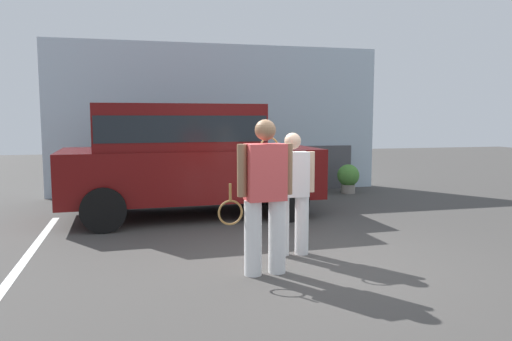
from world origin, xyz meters
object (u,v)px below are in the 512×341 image
parked_suv (186,154)px  tennis_player_man (265,195)px  potted_plant_by_porch (310,177)px  potted_plant_secondary (348,177)px  tennis_player_woman (292,191)px

parked_suv → tennis_player_man: parked_suv is taller
parked_suv → tennis_player_man: (0.52, -3.62, -0.21)m
potted_plant_by_porch → potted_plant_secondary: 0.94m
parked_suv → tennis_player_man: bearing=-83.2°
potted_plant_secondary → parked_suv: bearing=-156.3°
parked_suv → tennis_player_man: size_ratio=2.58×
tennis_player_woman → potted_plant_by_porch: bearing=-109.9°
parked_suv → potted_plant_by_porch: parked_suv is taller
tennis_player_woman → potted_plant_by_porch: (2.08, 4.88, -0.47)m
parked_suv → potted_plant_secondary: size_ratio=6.67×
tennis_player_man → potted_plant_secondary: tennis_player_man is taller
parked_suv → potted_plant_by_porch: 3.79m
potted_plant_by_porch → potted_plant_secondary: bearing=-10.7°
tennis_player_man → potted_plant_secondary: size_ratio=2.59×
parked_suv → tennis_player_woman: parked_suv is taller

